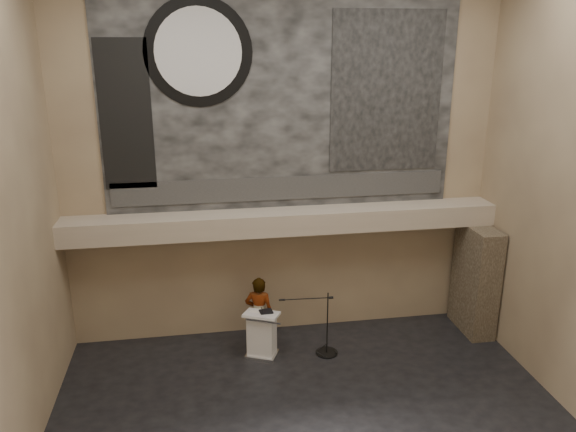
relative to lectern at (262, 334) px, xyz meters
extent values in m
plane|color=black|center=(0.68, -2.73, -0.55)|extent=(10.00, 10.00, 0.00)
cube|color=#7C664E|center=(0.68, 1.27, 3.70)|extent=(10.00, 0.02, 8.50)
cube|color=#7C664E|center=(0.68, -6.73, 3.70)|extent=(10.00, 0.02, 8.50)
cube|color=#A0907C|center=(0.68, 0.87, 2.40)|extent=(10.00, 0.80, 0.50)
cylinder|color=#B2893D|center=(-0.92, 0.82, 2.12)|extent=(0.04, 0.04, 0.06)
cylinder|color=#B2893D|center=(2.58, 0.82, 2.12)|extent=(0.04, 0.04, 0.06)
cube|color=black|center=(0.68, 1.24, 5.15)|extent=(8.00, 0.05, 5.00)
cube|color=#2C2C2C|center=(0.68, 1.20, 3.10)|extent=(7.76, 0.02, 0.55)
cylinder|color=black|center=(-1.12, 1.20, 6.15)|extent=(2.30, 0.02, 2.30)
cylinder|color=silver|center=(-1.12, 1.18, 6.15)|extent=(1.84, 0.02, 1.84)
cube|color=black|center=(3.08, 1.20, 5.25)|extent=(2.60, 0.02, 3.60)
cube|color=black|center=(-2.72, 1.20, 4.85)|extent=(1.10, 0.02, 3.20)
cube|color=#3E3326|center=(5.33, 0.42, 0.80)|extent=(0.60, 1.40, 2.70)
cube|color=silver|center=(0.00, 0.00, -0.51)|extent=(0.83, 0.75, 0.08)
cube|color=white|center=(0.00, 0.00, 0.01)|extent=(0.71, 0.62, 0.96)
cube|color=white|center=(0.00, -0.02, 0.52)|extent=(0.92, 0.81, 0.13)
cube|color=black|center=(0.11, 0.01, 0.56)|extent=(0.31, 0.27, 0.04)
cube|color=silver|center=(-0.17, -0.02, 0.55)|extent=(0.32, 0.38, 0.00)
imported|color=white|center=(-0.01, 0.37, 0.34)|extent=(0.75, 0.61, 1.79)
cylinder|color=black|center=(1.49, -0.13, -0.54)|extent=(0.52, 0.52, 0.02)
cylinder|color=black|center=(1.49, -0.13, 0.22)|extent=(0.03, 0.03, 1.54)
cylinder|color=black|center=(0.98, -0.10, 0.86)|extent=(1.15, 0.09, 0.02)
camera|label=1|loc=(-1.26, -11.27, 6.44)|focal=35.00mm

